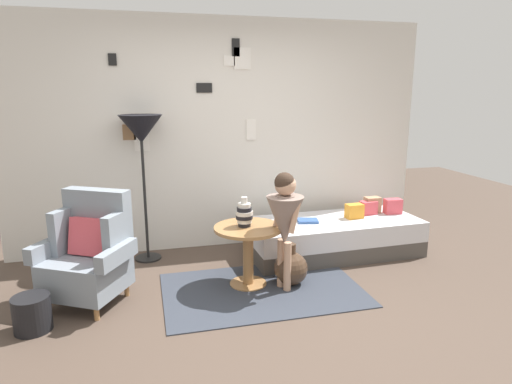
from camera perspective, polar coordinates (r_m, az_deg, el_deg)
name	(u,v)px	position (r m, az deg, el deg)	size (l,w,h in m)	color
ground_plane	(267,323)	(3.68, 1.47, -16.51)	(12.00, 12.00, 0.00)	#4C3D33
gallery_wall	(222,135)	(5.12, -4.45, 7.30)	(4.80, 0.12, 2.60)	silver
rug	(262,290)	(4.19, 0.84, -12.50)	(1.81, 1.17, 0.01)	#333842
armchair	(89,253)	(4.10, -20.70, -7.40)	(0.90, 0.83, 0.97)	#9E7042
daybed	(334,237)	(5.07, 9.99, -5.71)	(1.93, 0.87, 0.40)	#4C4742
pillow_head	(393,206)	(5.40, 17.24, -1.76)	(0.19, 0.12, 0.17)	#D64C56
pillow_mid	(372,205)	(5.36, 14.78, -1.63)	(0.18, 0.12, 0.19)	tan
pillow_back	(368,208)	(5.29, 14.29, -1.98)	(0.19, 0.12, 0.15)	#D64C56
pillow_extra	(354,211)	(5.10, 12.58, -2.43)	(0.19, 0.12, 0.16)	orange
side_table	(248,243)	(4.14, -1.03, -6.57)	(0.64, 0.64, 0.58)	#9E7042
vase_striped	(244,214)	(4.07, -1.52, -2.88)	(0.16, 0.16, 0.28)	black
floor_lamp	(141,134)	(4.74, -14.61, 7.27)	(0.45, 0.45, 1.56)	black
person_child	(285,216)	(3.98, 3.75, -3.13)	(0.34, 0.34, 1.11)	tan
book_on_daybed	(308,221)	(4.87, 6.70, -3.71)	(0.22, 0.16, 0.03)	#335898
demijohn_near	(291,268)	(4.26, 4.51, -9.76)	(0.32, 0.32, 0.41)	#473323
magazine_basket	(32,314)	(3.91, -26.94, -13.81)	(0.28, 0.28, 0.28)	black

